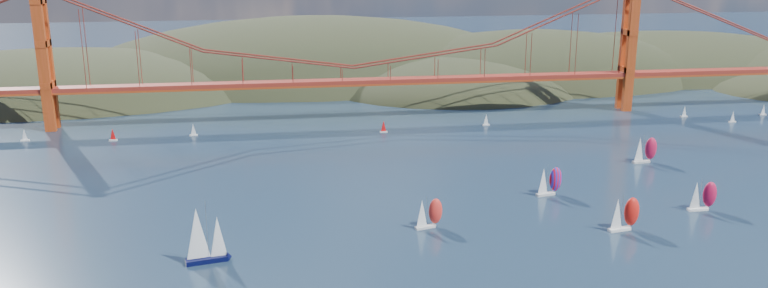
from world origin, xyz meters
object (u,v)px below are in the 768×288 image
(sloop_navy, at_px, (203,236))
(racer_3, at_px, (645,149))
(racer_2, at_px, (702,195))
(racer_rwb, at_px, (549,181))
(racer_0, at_px, (428,213))
(racer_1, at_px, (624,213))

(sloop_navy, xyz_separation_m, racer_3, (140.04, 60.45, -2.02))
(sloop_navy, height_order, racer_3, sloop_navy)
(racer_2, distance_m, racer_rwb, 41.68)
(racer_0, height_order, racer_1, racer_1)
(racer_2, xyz_separation_m, racer_3, (6.57, 45.60, 0.24))
(racer_0, bearing_deg, racer_3, 14.00)
(sloop_navy, relative_size, racer_3, 1.54)
(sloop_navy, distance_m, racer_3, 152.54)
(racer_1, bearing_deg, racer_rwb, 96.50)
(racer_2, relative_size, racer_3, 0.95)
(racer_0, relative_size, racer_2, 0.95)
(racer_1, relative_size, racer_rwb, 1.05)
(racer_2, height_order, racer_rwb, racer_rwb)
(racer_2, bearing_deg, sloop_navy, -174.74)
(racer_1, relative_size, racer_3, 1.01)
(racer_2, bearing_deg, racer_3, 80.71)
(sloop_navy, bearing_deg, racer_3, 11.25)
(racer_rwb, bearing_deg, racer_0, -166.83)
(sloop_navy, relative_size, racer_0, 1.71)
(sloop_navy, height_order, racer_0, sloop_navy)
(racer_1, xyz_separation_m, racer_3, (34.82, 56.30, -0.04))
(racer_1, height_order, racer_rwb, racer_1)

